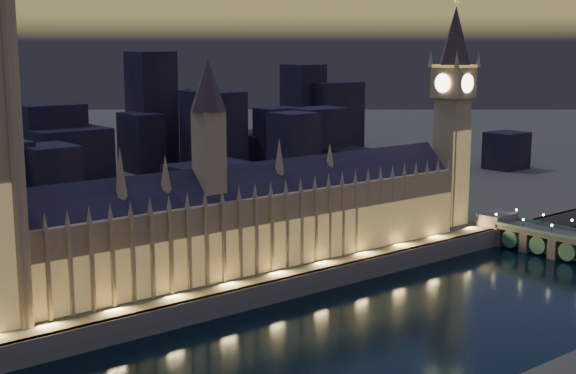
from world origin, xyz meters
TOP-DOWN VIEW (x-y plane):
  - ground_plane at (0.00, 0.00)m, footprint 2000.00×2000.00m
  - embankment_wall at (0.00, 41.00)m, footprint 2000.00×2.50m
  - palace_of_westminster at (-6.53, 61.74)m, footprint 202.00×22.98m
  - elizabeth_tower at (108.00, 61.92)m, footprint 18.00×18.00m
  - city_backdrop at (35.67, 247.86)m, footprint 485.03×215.63m

SIDE VIEW (x-z plane):
  - ground_plane at x=0.00m, z-range 0.00..0.00m
  - embankment_wall at x=0.00m, z-range 0.00..8.00m
  - palace_of_westminster at x=-6.53m, z-range -12.63..65.37m
  - city_backdrop at x=35.67m, z-range -8.05..69.34m
  - elizabeth_tower at x=108.00m, z-range 14.05..120.19m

